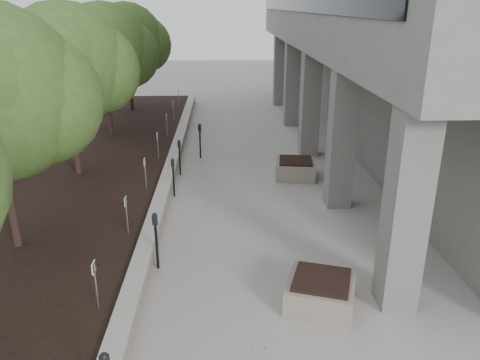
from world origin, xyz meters
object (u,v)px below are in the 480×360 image
object	(u,v)px
crabapple_tree_4	(106,70)
parking_meter_2	(156,241)
parking_meter_3	(173,178)
crabapple_tree_5	(128,57)
planter_front	(321,291)
planter_back	(295,168)
parking_meter_4	(180,157)
crabapple_tree_3	(69,91)
parking_meter_5	(200,141)

from	to	relation	value
crabapple_tree_4	parking_meter_2	world-z (taller)	crabapple_tree_4
parking_meter_3	crabapple_tree_5	bearing A→B (deg)	105.99
crabapple_tree_5	planter_front	bearing A→B (deg)	-68.48
planter_back	parking_meter_3	bearing A→B (deg)	-158.00
parking_meter_4	planter_back	world-z (taller)	parking_meter_4
parking_meter_4	planter_back	xyz separation A→B (m)	(4.03, -0.37, -0.32)
planter_back	crabapple_tree_4	bearing A→B (deg)	148.06
crabapple_tree_3	crabapple_tree_4	world-z (taller)	same
crabapple_tree_5	parking_meter_4	world-z (taller)	crabapple_tree_5
crabapple_tree_4	parking_meter_3	distance (m)	7.43
crabapple_tree_3	planter_front	distance (m)	10.09
crabapple_tree_3	planter_back	size ratio (longest dim) A/B	4.06
parking_meter_2	parking_meter_3	xyz separation A→B (m)	(-0.03, 4.29, -0.07)
planter_front	crabapple_tree_3	bearing A→B (deg)	133.76
parking_meter_2	parking_meter_3	bearing A→B (deg)	91.66
crabapple_tree_4	parking_meter_2	bearing A→B (deg)	-72.65
crabapple_tree_3	parking_meter_4	size ratio (longest dim) A/B	4.29
parking_meter_2	crabapple_tree_3	bearing A→B (deg)	122.16
parking_meter_2	parking_meter_5	xyz separation A→B (m)	(0.64, 8.18, -0.01)
crabapple_tree_3	parking_meter_2	xyz separation A→B (m)	(3.28, -5.49, -2.42)
parking_meter_3	parking_meter_2	bearing A→B (deg)	-89.86
parking_meter_5	planter_back	xyz separation A→B (m)	(3.39, -2.25, -0.38)
parking_meter_4	planter_front	bearing A→B (deg)	-72.41
parking_meter_5	crabapple_tree_3	bearing A→B (deg)	-129.10
parking_meter_4	planter_front	distance (m)	8.54
crabapple_tree_4	planter_back	xyz separation A→B (m)	(7.31, -4.56, -2.81)
crabapple_tree_3	parking_meter_3	world-z (taller)	crabapple_tree_3
crabapple_tree_4	planter_front	xyz separation A→B (m)	(6.70, -12.00, -2.82)
crabapple_tree_4	planter_back	size ratio (longest dim) A/B	4.06
crabapple_tree_3	parking_meter_4	xyz separation A→B (m)	(3.28, 0.81, -2.49)
crabapple_tree_4	planter_front	distance (m)	14.03
crabapple_tree_3	crabapple_tree_5	world-z (taller)	same
parking_meter_4	crabapple_tree_5	bearing A→B (deg)	103.55
crabapple_tree_4	crabapple_tree_5	size ratio (longest dim) A/B	1.00
parking_meter_4	parking_meter_5	bearing A→B (deg)	65.21
crabapple_tree_5	parking_meter_5	size ratio (longest dim) A/B	3.94
planter_back	parking_meter_2	bearing A→B (deg)	-124.22
crabapple_tree_5	planter_back	world-z (taller)	crabapple_tree_5
crabapple_tree_5	planter_back	bearing A→B (deg)	-52.59
crabapple_tree_3	parking_meter_3	size ratio (longest dim) A/B	4.35
parking_meter_2	planter_front	distance (m)	3.77
parking_meter_3	parking_meter_5	xyz separation A→B (m)	(0.67, 3.89, 0.06)
planter_front	crabapple_tree_4	bearing A→B (deg)	119.19
crabapple_tree_5	parking_meter_3	size ratio (longest dim) A/B	4.35
crabapple_tree_5	parking_meter_4	distance (m)	10.06
crabapple_tree_3	planter_front	size ratio (longest dim) A/B	4.18
crabapple_tree_4	planter_front	bearing A→B (deg)	-60.81
parking_meter_4	planter_front	size ratio (longest dim) A/B	0.97
parking_meter_2	parking_meter_3	size ratio (longest dim) A/B	1.11
crabapple_tree_4	crabapple_tree_5	xyz separation A→B (m)	(0.00, 5.00, 0.00)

